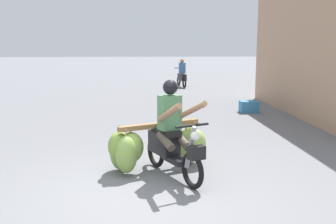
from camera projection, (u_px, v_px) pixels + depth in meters
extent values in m
plane|color=slate|center=(147.00, 196.00, 5.62)|extent=(120.00, 120.00, 0.00)
torus|color=black|center=(192.00, 170.00, 5.89)|extent=(0.31, 0.54, 0.56)
torus|color=black|center=(156.00, 151.00, 6.93)|extent=(0.31, 0.54, 0.56)
cube|color=black|center=(176.00, 159.00, 6.31)|extent=(0.45, 0.61, 0.08)
cube|color=black|center=(164.00, 143.00, 6.63)|extent=(0.52, 0.70, 0.36)
cube|color=black|center=(166.00, 131.00, 6.52)|extent=(0.49, 0.65, 0.10)
cylinder|color=gray|center=(190.00, 147.00, 5.88)|extent=(0.18, 0.29, 0.69)
cylinder|color=black|center=(192.00, 126.00, 5.79)|extent=(0.53, 0.27, 0.04)
sphere|color=silver|center=(195.00, 136.00, 5.75)|extent=(0.14, 0.14, 0.14)
cube|color=black|center=(196.00, 153.00, 5.75)|extent=(0.28, 0.25, 0.20)
cube|color=black|center=(193.00, 151.00, 5.84)|extent=(0.21, 0.30, 0.04)
cube|color=olive|center=(160.00, 125.00, 6.71)|extent=(1.41, 0.71, 0.08)
cube|color=olive|center=(155.00, 125.00, 6.87)|extent=(1.26, 0.63, 0.06)
ellipsoid|color=#8CAF4E|center=(185.00, 144.00, 7.05)|extent=(0.43, 0.41, 0.54)
cylinder|color=#998459|center=(186.00, 126.00, 6.99)|extent=(0.02, 0.02, 0.17)
ellipsoid|color=#7CA03F|center=(119.00, 146.00, 6.52)|extent=(0.50, 0.48, 0.50)
cylinder|color=#998459|center=(119.00, 130.00, 6.47)|extent=(0.02, 0.02, 0.10)
ellipsoid|color=#8AAE4D|center=(119.00, 151.00, 6.73)|extent=(0.45, 0.44, 0.63)
cylinder|color=#998459|center=(119.00, 130.00, 6.67)|extent=(0.02, 0.02, 0.16)
ellipsoid|color=#8EB251|center=(194.00, 144.00, 7.02)|extent=(0.52, 0.49, 0.52)
cylinder|color=#998459|center=(194.00, 126.00, 6.96)|extent=(0.02, 0.02, 0.16)
ellipsoid|color=#8CB04F|center=(126.00, 155.00, 6.40)|extent=(0.50, 0.49, 0.62)
cylinder|color=#998459|center=(126.00, 134.00, 6.34)|extent=(0.02, 0.02, 0.14)
ellipsoid|color=#89AD4C|center=(131.00, 147.00, 6.53)|extent=(0.59, 0.58, 0.52)
cylinder|color=#998459|center=(130.00, 131.00, 6.48)|extent=(0.02, 0.02, 0.11)
ellipsoid|color=#8DB04F|center=(191.00, 141.00, 7.20)|extent=(0.49, 0.48, 0.57)
cylinder|color=#998459|center=(191.00, 124.00, 7.14)|extent=(0.02, 0.02, 0.15)
cube|color=#4C7F51|center=(170.00, 112.00, 6.36)|extent=(0.40, 0.34, 0.56)
sphere|color=black|center=(170.00, 87.00, 6.28)|extent=(0.24, 0.24, 0.24)
cylinder|color=#9E7051|center=(191.00, 111.00, 6.15)|extent=(0.42, 0.67, 0.39)
cylinder|color=#9E7051|center=(169.00, 113.00, 5.97)|extent=(0.33, 0.71, 0.39)
cylinder|color=#4C4238|center=(181.00, 139.00, 6.40)|extent=(0.30, 0.45, 0.27)
cylinder|color=#4C4238|center=(166.00, 141.00, 6.27)|extent=(0.30, 0.45, 0.27)
torus|color=black|center=(179.00, 81.00, 20.24)|extent=(0.16, 0.53, 0.52)
torus|color=black|center=(184.00, 83.00, 19.19)|extent=(0.16, 0.53, 0.52)
cube|color=black|center=(182.00, 77.00, 19.58)|extent=(0.37, 0.93, 0.32)
cylinder|color=black|center=(179.00, 68.00, 20.08)|extent=(0.50, 0.11, 0.04)
cube|color=#386699|center=(182.00, 68.00, 19.48)|extent=(0.33, 0.24, 0.52)
sphere|color=#9E7051|center=(182.00, 61.00, 19.44)|extent=(0.20, 0.20, 0.20)
cube|color=teal|center=(249.00, 107.00, 12.46)|extent=(0.56, 0.40, 0.36)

